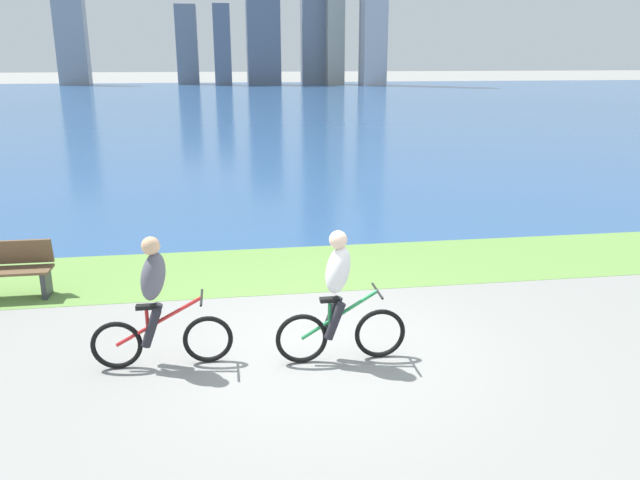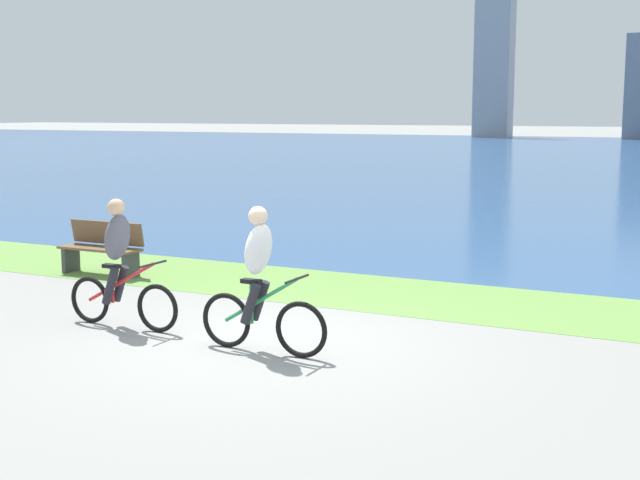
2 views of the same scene
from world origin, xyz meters
TOP-DOWN VIEW (x-y plane):
  - ground_plane at (0.00, 0.00)m, footprint 300.00×300.00m
  - grass_strip_bayside at (0.00, 3.31)m, footprint 120.00×2.54m
  - cyclist_lead at (0.16, -0.31)m, footprint 1.64×0.52m
  - cyclist_trailing at (-2.04, -0.11)m, footprint 1.71×0.52m
  - bench_near_path at (-4.68, 2.61)m, footprint 1.50×0.47m

SIDE VIEW (x-z plane):
  - ground_plane at x=0.00m, z-range 0.00..0.00m
  - grass_strip_bayside at x=0.00m, z-range 0.00..0.01m
  - bench_near_path at x=-4.68m, z-range 0.00..0.90m
  - cyclist_trailing at x=-2.04m, z-range 0.00..1.66m
  - cyclist_lead at x=0.16m, z-range -0.01..1.68m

